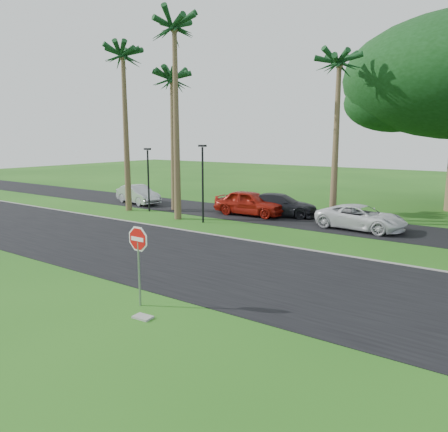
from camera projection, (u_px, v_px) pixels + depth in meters
ground at (190, 277)px, 16.12m from camera, size 120.00×120.00×0.00m
road at (221, 264)px, 17.73m from camera, size 120.00×8.00×0.02m
parking_strip at (323, 223)px, 26.17m from camera, size 120.00×5.00×0.02m
curb at (270, 244)px, 20.98m from camera, size 120.00×0.12×0.06m
stop_sign_near at (138, 249)px, 13.11m from camera, size 1.05×0.07×2.62m
palm_left_far at (123, 60)px, 28.90m from camera, size 5.00×5.00×11.50m
palm_left_mid at (172, 83)px, 29.35m from camera, size 5.00×5.00×10.00m
palm_left_near at (174, 33)px, 25.49m from camera, size 5.00×5.00×12.50m
palm_center at (339, 67)px, 25.73m from camera, size 5.00×5.00×10.50m
streetlight_left at (148, 175)px, 29.83m from camera, size 0.45×0.25×4.34m
streetlight_right at (203, 179)px, 25.88m from camera, size 0.45×0.25×4.64m
car_silver at (138, 195)px, 33.53m from camera, size 4.51×2.42×1.41m
car_red at (250, 203)px, 28.61m from camera, size 4.89×2.22×1.63m
car_dark at (280, 205)px, 28.42m from camera, size 5.23×3.00×1.43m
car_minivan at (361, 218)px, 24.16m from camera, size 5.05×2.66×1.36m
utility_slab at (143, 317)px, 12.48m from camera, size 0.57×0.39×0.06m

